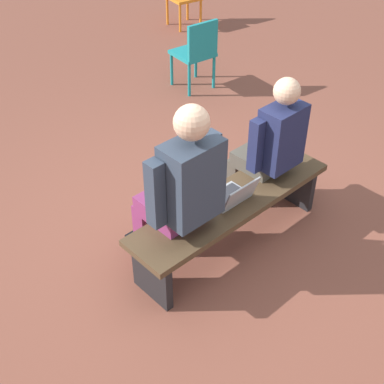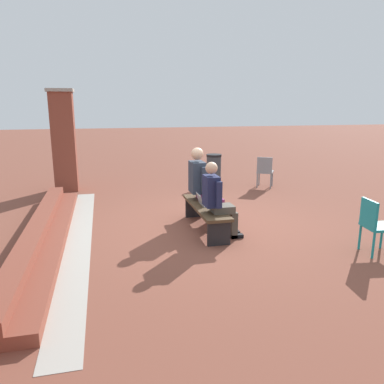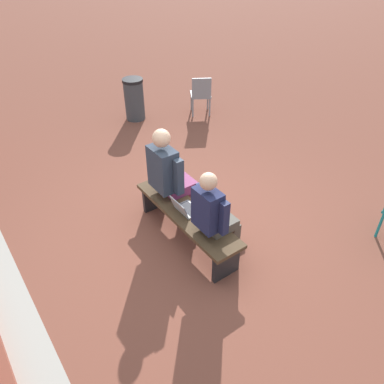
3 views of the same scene
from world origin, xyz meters
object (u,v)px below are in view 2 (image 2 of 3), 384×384
object	(u,v)px
person_adult	(203,183)
plastic_chair_far_left	(265,170)
person_student	(217,198)
plastic_chair_near_bench_left	(375,223)
laptop	(205,202)
bench	(206,210)
litter_bin	(214,170)

from	to	relation	value
person_adult	plastic_chair_far_left	distance (m)	3.51
person_student	plastic_chair_near_bench_left	distance (m)	2.42
plastic_chair_far_left	plastic_chair_near_bench_left	world-z (taller)	same
person_student	laptop	size ratio (longest dim) A/B	4.07
bench	person_adult	size ratio (longest dim) A/B	1.26
laptop	litter_bin	xyz separation A→B (m)	(3.62, -1.26, -0.07)
plastic_chair_near_bench_left	litter_bin	size ratio (longest dim) A/B	0.98
person_student	litter_bin	distance (m)	4.29
person_adult	litter_bin	size ratio (longest dim) A/B	1.66
bench	person_student	world-z (taller)	person_student
plastic_chair_far_left	plastic_chair_near_bench_left	xyz separation A→B (m)	(-4.66, 0.33, 0.00)
person_adult	plastic_chair_near_bench_left	world-z (taller)	person_adult
person_adult	person_student	bearing A→B (deg)	179.53
laptop	person_student	bearing A→B (deg)	-171.03
laptop	person_adult	bearing A→B (deg)	-10.85
litter_bin	bench	bearing A→B (deg)	161.13
bench	person_student	size ratio (longest dim) A/B	1.38
person_adult	plastic_chair_near_bench_left	size ratio (longest dim) A/B	1.70
plastic_chair_far_left	litter_bin	xyz separation A→B (m)	(0.65, 1.24, -0.05)
person_student	litter_bin	bearing A→B (deg)	-16.00
bench	plastic_chair_far_left	distance (m)	3.89
plastic_chair_near_bench_left	litter_bin	xyz separation A→B (m)	(5.30, 0.91, -0.05)
bench	plastic_chair_near_bench_left	bearing A→B (deg)	-127.62
plastic_chair_far_left	plastic_chair_near_bench_left	size ratio (longest dim) A/B	1.00
person_student	person_adult	world-z (taller)	person_adult
laptop	litter_bin	world-z (taller)	litter_bin
person_adult	bench	bearing A→B (deg)	170.99
bench	person_adult	distance (m)	0.61
bench	person_adult	world-z (taller)	person_adult
person_student	plastic_chair_far_left	bearing A→B (deg)	-34.91
person_student	plastic_chair_near_bench_left	xyz separation A→B (m)	(-1.19, -2.09, -0.22)
person_student	person_adult	distance (m)	0.93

